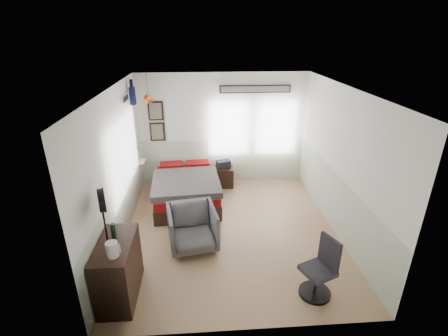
{
  "coord_description": "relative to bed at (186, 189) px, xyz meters",
  "views": [
    {
      "loc": [
        -0.5,
        -5.25,
        3.59
      ],
      "look_at": [
        -0.1,
        0.4,
        1.15
      ],
      "focal_mm": 26.0,
      "sensor_mm": 36.0,
      "label": 1
    }
  ],
  "objects": [
    {
      "name": "ground_plane",
      "position": [
        0.89,
        -1.24,
        -0.31
      ],
      "size": [
        4.0,
        4.5,
        0.01
      ],
      "primitive_type": "cube",
      "color": "#A57D54"
    },
    {
      "name": "room_shell",
      "position": [
        0.81,
        -1.05,
        1.31
      ],
      "size": [
        4.02,
        4.52,
        2.71
      ],
      "color": "silver",
      "rests_on": "ground_plane"
    },
    {
      "name": "wall_decor",
      "position": [
        -0.22,
        0.72,
        1.8
      ],
      "size": [
        3.55,
        1.32,
        1.44
      ],
      "color": "black",
      "rests_on": "room_shell"
    },
    {
      "name": "bed",
      "position": [
        0.0,
        0.0,
        0.0
      ],
      "size": [
        1.52,
        2.03,
        0.62
      ],
      "rotation": [
        0.0,
        0.0,
        0.07
      ],
      "color": "black",
      "rests_on": "ground_plane"
    },
    {
      "name": "dresser",
      "position": [
        -0.85,
        -2.75,
        0.15
      ],
      "size": [
        0.48,
        1.0,
        0.9
      ],
      "primitive_type": "cube",
      "color": "black",
      "rests_on": "ground_plane"
    },
    {
      "name": "armchair",
      "position": [
        0.17,
        -1.66,
        0.08
      ],
      "size": [
        0.94,
        0.96,
        0.76
      ],
      "primitive_type": "imported",
      "rotation": [
        0.0,
        0.0,
        0.17
      ],
      "color": "slate",
      "rests_on": "ground_plane"
    },
    {
      "name": "nightstand",
      "position": [
        0.88,
        0.72,
        -0.06
      ],
      "size": [
        0.5,
        0.41,
        0.48
      ],
      "primitive_type": "cube",
      "rotation": [
        0.0,
        0.0,
        -0.05
      ],
      "color": "black",
      "rests_on": "ground_plane"
    },
    {
      "name": "task_chair",
      "position": [
        2.02,
        -2.93,
        0.07
      ],
      "size": [
        0.54,
        0.54,
        0.93
      ],
      "rotation": [
        0.0,
        0.0,
        0.4
      ],
      "color": "black",
      "rests_on": "ground_plane"
    },
    {
      "name": "kettle",
      "position": [
        -0.8,
        -3.02,
        0.7
      ],
      "size": [
        0.18,
        0.15,
        0.21
      ],
      "rotation": [
        0.0,
        0.0,
        -0.31
      ],
      "color": "silver",
      "rests_on": "dresser"
    },
    {
      "name": "bottle",
      "position": [
        -0.87,
        -2.65,
        0.72
      ],
      "size": [
        0.06,
        0.06,
        0.25
      ],
      "primitive_type": "cylinder",
      "color": "black",
      "rests_on": "dresser"
    },
    {
      "name": "stand_fan",
      "position": [
        -0.93,
        -2.7,
        1.23
      ],
      "size": [
        0.18,
        0.32,
        0.81
      ],
      "rotation": [
        0.0,
        0.0,
        0.32
      ],
      "color": "black",
      "rests_on": "dresser"
    },
    {
      "name": "black_bag",
      "position": [
        0.88,
        0.72,
        0.27
      ],
      "size": [
        0.37,
        0.29,
        0.19
      ],
      "primitive_type": "cube",
      "rotation": [
        0.0,
        0.0,
        0.29
      ],
      "color": "black",
      "rests_on": "nightstand"
    }
  ]
}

